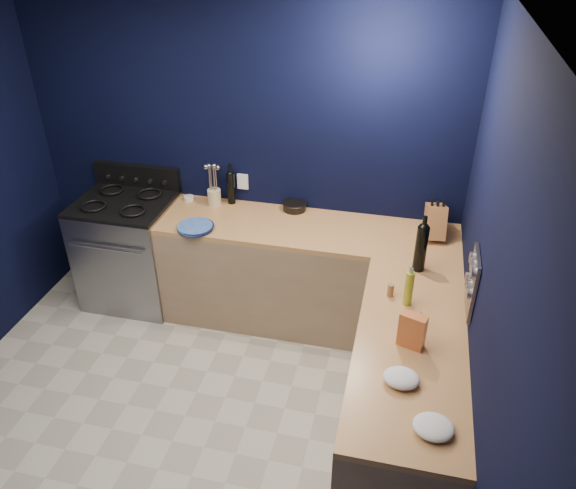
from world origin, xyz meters
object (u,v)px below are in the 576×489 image
(gas_range, at_px, (131,252))
(crouton_bag, at_px, (412,331))
(plate_stack, at_px, (195,227))
(utensil_crock, at_px, (214,197))
(knife_block, at_px, (435,221))

(gas_range, relative_size, crouton_bag, 4.28)
(plate_stack, height_order, crouton_bag, crouton_bag)
(utensil_crock, distance_m, crouton_bag, 2.13)
(gas_range, xyz_separation_m, knife_block, (2.47, 0.11, 0.56))
(crouton_bag, bearing_deg, utensil_crock, 158.24)
(gas_range, xyz_separation_m, utensil_crock, (0.72, 0.21, 0.51))
(knife_block, bearing_deg, plate_stack, -177.07)
(plate_stack, height_order, knife_block, knife_block)
(plate_stack, bearing_deg, crouton_bag, -29.85)
(knife_block, distance_m, crouton_bag, 1.27)
(plate_stack, xyz_separation_m, knife_block, (1.76, 0.32, 0.11))
(plate_stack, xyz_separation_m, crouton_bag, (1.65, -0.95, 0.09))
(plate_stack, distance_m, utensil_crock, 0.42)
(plate_stack, bearing_deg, gas_range, 163.48)
(gas_range, height_order, plate_stack, plate_stack)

